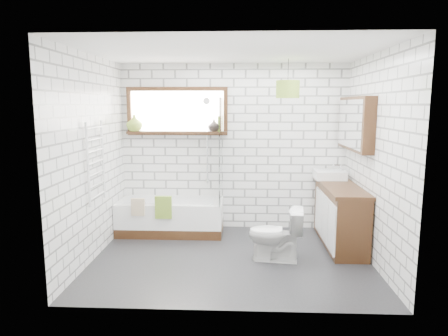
{
  "coord_description": "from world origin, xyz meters",
  "views": [
    {
      "loc": [
        0.13,
        -4.76,
        1.89
      ],
      "look_at": [
        -0.1,
        0.25,
        1.1
      ],
      "focal_mm": 32.0,
      "sensor_mm": 36.0,
      "label": 1
    }
  ],
  "objects_px": {
    "toilet": "(275,234)",
    "pendant": "(288,89)",
    "vanity": "(340,215)",
    "basin": "(329,175)",
    "bathtub": "(171,216)"
  },
  "relations": [
    {
      "from": "toilet",
      "to": "basin",
      "type": "bearing_deg",
      "value": 148.46
    },
    {
      "from": "bathtub",
      "to": "vanity",
      "type": "xyz_separation_m",
      "value": [
        2.39,
        -0.39,
        0.16
      ]
    },
    {
      "from": "bathtub",
      "to": "vanity",
      "type": "relative_size",
      "value": 1.07
    },
    {
      "from": "vanity",
      "to": "toilet",
      "type": "bearing_deg",
      "value": -146.13
    },
    {
      "from": "bathtub",
      "to": "vanity",
      "type": "distance_m",
      "value": 2.43
    },
    {
      "from": "bathtub",
      "to": "toilet",
      "type": "bearing_deg",
      "value": -34.53
    },
    {
      "from": "vanity",
      "to": "pendant",
      "type": "relative_size",
      "value": 4.58
    },
    {
      "from": "vanity",
      "to": "basin",
      "type": "height_order",
      "value": "basin"
    },
    {
      "from": "pendant",
      "to": "toilet",
      "type": "bearing_deg",
      "value": -104.02
    },
    {
      "from": "toilet",
      "to": "bathtub",
      "type": "bearing_deg",
      "value": -117.58
    },
    {
      "from": "vanity",
      "to": "basin",
      "type": "xyz_separation_m",
      "value": [
        -0.06,
        0.47,
        0.47
      ]
    },
    {
      "from": "bathtub",
      "to": "basin",
      "type": "xyz_separation_m",
      "value": [
        2.33,
        0.07,
        0.64
      ]
    },
    {
      "from": "vanity",
      "to": "basin",
      "type": "bearing_deg",
      "value": 97.34
    },
    {
      "from": "toilet",
      "to": "pendant",
      "type": "distance_m",
      "value": 1.93
    },
    {
      "from": "toilet",
      "to": "pendant",
      "type": "height_order",
      "value": "pendant"
    }
  ]
}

